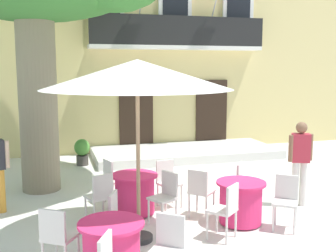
# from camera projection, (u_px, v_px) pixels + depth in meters

# --- Properties ---
(ground_plane) EXTENTS (120.00, 120.00, 0.00)m
(ground_plane) POSITION_uv_depth(u_px,v_px,m) (218.00, 194.00, 8.97)
(ground_plane) COLOR silver
(building_facade) EXTENTS (13.00, 5.09, 7.50)m
(building_facade) POSITION_uv_depth(u_px,v_px,m) (159.00, 39.00, 15.23)
(building_facade) COLOR #DBC67F
(building_facade) RESTS_ON ground
(entrance_step_platform) EXTENTS (5.59, 2.37, 0.25)m
(entrance_step_platform) POSITION_uv_depth(u_px,v_px,m) (185.00, 152.00, 12.72)
(entrance_step_platform) COLOR silver
(entrance_step_platform) RESTS_ON ground
(cafe_table_near_tree) EXTENTS (0.86, 0.86, 0.76)m
(cafe_table_near_tree) POSITION_uv_depth(u_px,v_px,m) (241.00, 202.00, 7.21)
(cafe_table_near_tree) COLOR #E52D66
(cafe_table_near_tree) RESTS_ON ground
(cafe_chair_near_tree_0) EXTENTS (0.56, 0.56, 0.91)m
(cafe_chair_near_tree_0) POSITION_uv_depth(u_px,v_px,m) (286.00, 198.00, 7.00)
(cafe_chair_near_tree_0) COLOR silver
(cafe_chair_near_tree_0) RESTS_ON ground
(cafe_chair_near_tree_1) EXTENTS (0.56, 0.56, 0.91)m
(cafe_chair_near_tree_1) POSITION_uv_depth(u_px,v_px,m) (245.00, 183.00, 7.91)
(cafe_chair_near_tree_1) COLOR silver
(cafe_chair_near_tree_1) RESTS_ON ground
(cafe_chair_near_tree_2) EXTENTS (0.57, 0.57, 0.91)m
(cafe_chair_near_tree_2) POSITION_uv_depth(u_px,v_px,m) (200.00, 190.00, 7.49)
(cafe_chair_near_tree_2) COLOR silver
(cafe_chair_near_tree_2) RESTS_ON ground
(cafe_chair_near_tree_3) EXTENTS (0.56, 0.56, 0.91)m
(cafe_chair_near_tree_3) POSITION_uv_depth(u_px,v_px,m) (226.00, 208.00, 6.53)
(cafe_chair_near_tree_3) COLOR silver
(cafe_chair_near_tree_3) RESTS_ON ground
(cafe_table_middle) EXTENTS (0.86, 0.86, 0.76)m
(cafe_table_middle) POSITION_uv_depth(u_px,v_px,m) (135.00, 193.00, 7.71)
(cafe_table_middle) COLOR #E52D66
(cafe_table_middle) RESTS_ON ground
(cafe_chair_middle_0) EXTENTS (0.54, 0.54, 0.91)m
(cafe_chair_middle_0) POSITION_uv_depth(u_px,v_px,m) (166.00, 194.00, 7.21)
(cafe_chair_middle_0) COLOR silver
(cafe_chair_middle_0) RESTS_ON ground
(cafe_chair_middle_1) EXTENTS (0.48, 0.48, 0.91)m
(cafe_chair_middle_1) POSITION_uv_depth(u_px,v_px,m) (168.00, 180.00, 8.12)
(cafe_chair_middle_1) COLOR silver
(cafe_chair_middle_1) RESTS_ON ground
(cafe_chair_middle_2) EXTENTS (0.50, 0.50, 0.91)m
(cafe_chair_middle_2) POSITION_uv_depth(u_px,v_px,m) (113.00, 178.00, 8.26)
(cafe_chair_middle_2) COLOR silver
(cafe_chair_middle_2) RESTS_ON ground
(cafe_chair_middle_3) EXTENTS (0.51, 0.51, 0.91)m
(cafe_chair_middle_3) POSITION_uv_depth(u_px,v_px,m) (100.00, 195.00, 7.19)
(cafe_chair_middle_3) COLOR silver
(cafe_chair_middle_3) RESTS_ON ground
(cafe_table_front) EXTENTS (0.86, 0.86, 0.76)m
(cafe_table_front) POSITION_uv_depth(u_px,v_px,m) (112.00, 249.00, 5.34)
(cafe_table_front) COLOR #E52D66
(cafe_table_front) RESTS_ON ground
(cafe_chair_front_0) EXTENTS (0.55, 0.55, 0.91)m
(cafe_chair_front_0) POSITION_uv_depth(u_px,v_px,m) (57.00, 235.00, 5.46)
(cafe_chair_front_0) COLOR silver
(cafe_chair_front_0) RESTS_ON ground
(cafe_chair_front_2) EXTENTS (0.56, 0.56, 0.91)m
(cafe_chair_front_2) POSITION_uv_depth(u_px,v_px,m) (167.00, 246.00, 5.11)
(cafe_chair_front_2) COLOR silver
(cafe_chair_front_2) RESTS_ON ground
(cafe_chair_front_3) EXTENTS (0.53, 0.53, 0.91)m
(cafe_chair_front_3) POSITION_uv_depth(u_px,v_px,m) (120.00, 218.00, 6.07)
(cafe_chair_front_3) COLOR silver
(cafe_chair_front_3) RESTS_ON ground
(cafe_umbrella) EXTENTS (2.90, 2.90, 2.85)m
(cafe_umbrella) POSITION_uv_depth(u_px,v_px,m) (137.00, 75.00, 6.20)
(cafe_umbrella) COLOR #997A56
(cafe_umbrella) RESTS_ON ground
(ground_planter_left) EXTENTS (0.43, 0.43, 0.74)m
(ground_planter_left) POSITION_uv_depth(u_px,v_px,m) (82.00, 151.00, 11.55)
(ground_planter_left) COLOR #47423D
(ground_planter_left) RESTS_ON ground
(pedestrian_near_entrance) EXTENTS (0.53, 0.33, 1.68)m
(pedestrian_near_entrance) POSITION_uv_depth(u_px,v_px,m) (300.00, 159.00, 8.07)
(pedestrian_near_entrance) COLOR silver
(pedestrian_near_entrance) RESTS_ON ground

